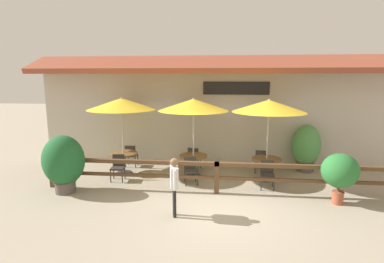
% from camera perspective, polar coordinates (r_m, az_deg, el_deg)
% --- Properties ---
extents(ground_plane, '(60.00, 60.00, 0.00)m').
position_cam_1_polar(ground_plane, '(8.15, 4.50, -14.34)').
color(ground_plane, '#9E937F').
extents(building_facade, '(14.28, 1.49, 4.23)m').
position_cam_1_polar(building_facade, '(11.59, 5.20, 4.12)').
color(building_facade, '#BCB7A8').
rests_on(building_facade, ground).
extents(patio_railing, '(10.40, 0.14, 0.95)m').
position_cam_1_polar(patio_railing, '(8.89, 4.75, -7.44)').
color(patio_railing, brown).
rests_on(patio_railing, ground).
extents(patio_umbrella_near, '(2.38, 2.38, 2.73)m').
position_cam_1_polar(patio_umbrella_near, '(10.70, -13.27, 5.13)').
color(patio_umbrella_near, '#B7B2A8').
rests_on(patio_umbrella_near, ground).
extents(dining_table_near, '(0.97, 0.97, 0.75)m').
position_cam_1_polar(dining_table_near, '(11.02, -12.87, -4.70)').
color(dining_table_near, brown).
rests_on(dining_table_near, ground).
extents(chair_near_streetside, '(0.46, 0.46, 0.86)m').
position_cam_1_polar(chair_near_streetside, '(10.34, -13.92, -6.42)').
color(chair_near_streetside, '#332D28').
rests_on(chair_near_streetside, ground).
extents(chair_near_wallside, '(0.44, 0.44, 0.86)m').
position_cam_1_polar(chair_near_wallside, '(11.75, -11.52, -4.32)').
color(chair_near_wallside, '#332D28').
rests_on(chair_near_wallside, ground).
extents(patio_umbrella_middle, '(2.38, 2.38, 2.73)m').
position_cam_1_polar(patio_umbrella_middle, '(10.06, 0.27, 5.09)').
color(patio_umbrella_middle, '#B7B2A8').
rests_on(patio_umbrella_middle, ground).
extents(dining_table_middle, '(0.97, 0.97, 0.75)m').
position_cam_1_polar(dining_table_middle, '(10.40, 0.26, -5.33)').
color(dining_table_middle, brown).
rests_on(dining_table_middle, ground).
extents(chair_middle_streetside, '(0.51, 0.51, 0.86)m').
position_cam_1_polar(chair_middle_streetside, '(9.73, -0.26, -7.15)').
color(chair_middle_streetside, '#332D28').
rests_on(chair_middle_streetside, ground).
extents(chair_middle_wallside, '(0.49, 0.49, 0.86)m').
position_cam_1_polar(chair_middle_wallside, '(11.15, 0.36, -4.90)').
color(chair_middle_wallside, '#332D28').
rests_on(chair_middle_wallside, ground).
extents(patio_umbrella_far, '(2.38, 2.38, 2.73)m').
position_cam_1_polar(patio_umbrella_far, '(9.97, 14.45, 4.72)').
color(patio_umbrella_far, '#B7B2A8').
rests_on(patio_umbrella_far, ground).
extents(dining_table_far, '(0.97, 0.97, 0.75)m').
position_cam_1_polar(dining_table_far, '(10.31, 13.98, -5.78)').
color(dining_table_far, brown).
rests_on(dining_table_far, ground).
extents(chair_far_streetside, '(0.44, 0.44, 0.86)m').
position_cam_1_polar(chair_far_streetside, '(9.61, 14.14, -7.69)').
color(chair_far_streetside, '#332D28').
rests_on(chair_far_streetside, ground).
extents(chair_far_wallside, '(0.47, 0.47, 0.86)m').
position_cam_1_polar(chair_far_wallside, '(11.05, 13.00, -5.30)').
color(chair_far_wallside, '#332D28').
rests_on(chair_far_wallside, ground).
extents(potted_plant_entrance_palm, '(0.97, 0.88, 1.40)m').
position_cam_1_polar(potted_plant_entrance_palm, '(9.00, 26.35, -6.86)').
color(potted_plant_entrance_palm, '#9E4C33').
rests_on(potted_plant_entrance_palm, ground).
extents(potted_plant_tall_tropical, '(1.23, 1.11, 1.74)m').
position_cam_1_polar(potted_plant_tall_tropical, '(9.64, -23.27, -5.35)').
color(potted_plant_tall_tropical, '#564C47').
rests_on(potted_plant_tall_tropical, ground).
extents(potted_plant_corner_fern, '(1.02, 0.91, 1.73)m').
position_cam_1_polar(potted_plant_corner_fern, '(11.65, 20.90, -2.78)').
color(potted_plant_corner_fern, '#564C47').
rests_on(potted_plant_corner_fern, ground).
extents(pedestrian, '(0.27, 0.52, 1.48)m').
position_cam_1_polar(pedestrian, '(7.36, -3.41, -9.07)').
color(pedestrian, black).
rests_on(pedestrian, ground).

